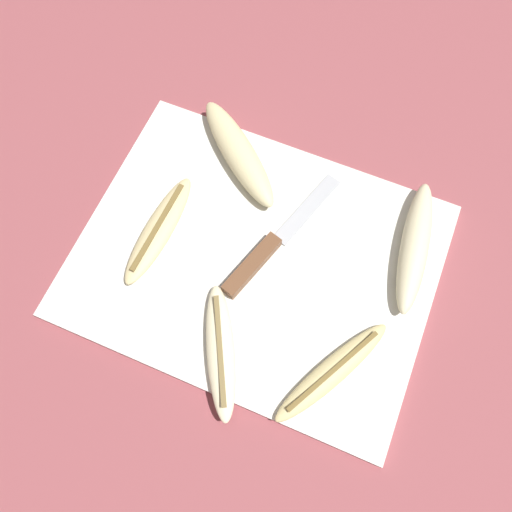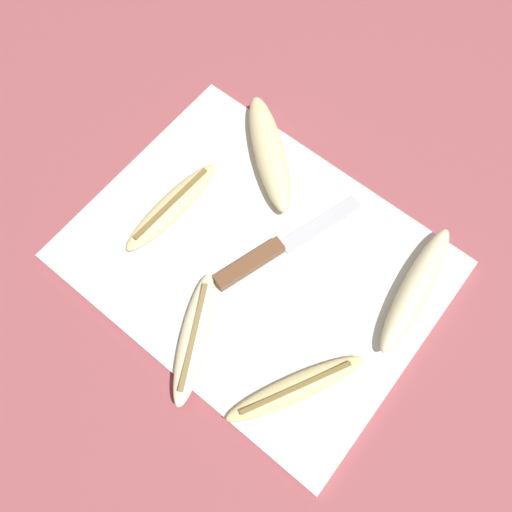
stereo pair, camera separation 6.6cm
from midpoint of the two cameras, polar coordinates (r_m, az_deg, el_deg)
ground_plane at (r=0.68m, az=2.75°, el=-1.02°), size 4.00×4.00×0.00m
cutting_board at (r=0.68m, az=2.78°, el=-0.85°), size 0.47×0.37×0.01m
knife at (r=0.66m, az=3.91°, el=-0.56°), size 0.09×0.22×0.02m
banana_mellow_near at (r=0.70m, az=-6.91°, el=5.33°), size 0.04×0.17×0.02m
banana_spotted_left at (r=0.63m, az=7.66°, el=-15.18°), size 0.11×0.18×0.02m
banana_bright_far at (r=0.63m, az=-4.08°, el=-9.69°), size 0.11×0.17×0.02m
banana_pale_long at (r=0.68m, az=20.49°, el=-3.85°), size 0.06×0.20×0.03m
banana_soft_right at (r=0.73m, az=4.17°, el=11.44°), size 0.18×0.16×0.03m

